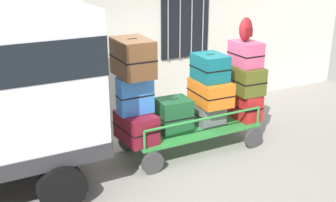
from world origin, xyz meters
TOP-DOWN VIEW (x-y plane):
  - ground_plane at (0.00, 0.00)m, footprint 40.00×40.00m
  - building_wall at (0.01, 2.23)m, footprint 12.00×0.38m
  - luggage_cart at (0.20, 0.09)m, footprint 2.52×1.08m
  - cart_railing at (0.20, 0.09)m, footprint 2.41×0.94m
  - suitcase_left_bottom at (-0.94, 0.05)m, footprint 0.58×0.82m
  - suitcase_left_middle at (-0.94, 0.06)m, footprint 0.60×0.28m
  - suitcase_left_top at (-0.94, 0.12)m, footprint 0.55×0.80m
  - suitcase_midleft_bottom at (-0.18, 0.10)m, footprint 0.61×0.53m
  - suitcase_center_bottom at (0.58, 0.06)m, footprint 0.52×0.38m
  - suitcase_center_middle at (0.58, 0.07)m, footprint 0.61×0.83m
  - suitcase_center_top at (0.58, 0.12)m, footprint 0.53×0.66m
  - suitcase_midright_bottom at (1.34, 0.07)m, footprint 0.42×0.77m
  - suitcase_midright_middle at (1.34, 0.06)m, footprint 0.55×0.81m
  - suitcase_midright_top at (1.34, 0.07)m, footprint 0.44×0.61m
  - backpack at (1.33, 0.09)m, footprint 0.27×0.22m

SIDE VIEW (x-z plane):
  - ground_plane at x=0.00m, z-range 0.00..0.00m
  - luggage_cart at x=0.20m, z-range 0.14..0.59m
  - suitcase_center_bottom at x=0.58m, z-range 0.44..0.85m
  - suitcase_left_bottom at x=-0.94m, z-range 0.44..0.94m
  - suitcase_midright_bottom at x=1.34m, z-range 0.44..0.96m
  - cart_railing at x=0.20m, z-range 0.56..0.91m
  - suitcase_midleft_bottom at x=-0.18m, z-range 0.44..1.06m
  - suitcase_center_middle at x=0.58m, z-range 0.85..1.30m
  - suitcase_midright_middle at x=1.34m, z-range 0.96..1.48m
  - suitcase_left_middle at x=-0.94m, z-range 0.94..1.59m
  - suitcase_center_top at x=0.58m, z-range 1.30..1.78m
  - suitcase_midright_top at x=1.34m, z-range 1.48..1.95m
  - suitcase_left_top at x=-0.94m, z-range 1.59..2.21m
  - backpack at x=1.33m, z-range 1.95..2.39m
  - building_wall at x=0.01m, z-range 0.00..5.00m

